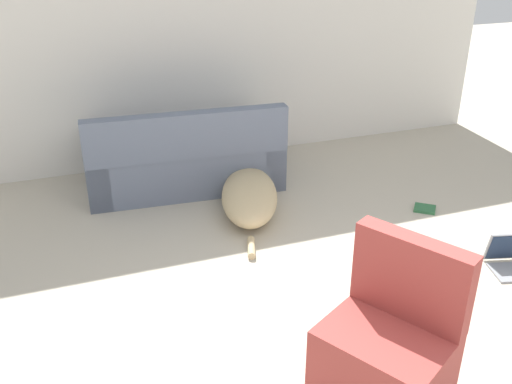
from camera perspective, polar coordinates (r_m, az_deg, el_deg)
The scene contains 7 objects.
wall_back at distance 5.99m, azimuth -4.94°, elevation 15.98°, with size 6.52×0.06×2.75m.
couch at distance 5.55m, azimuth -7.17°, elevation 3.22°, with size 1.89×0.98×0.84m.
dog at distance 5.11m, azimuth -0.68°, elevation -0.13°, with size 0.80×1.52×0.31m.
cat at distance 4.50m, azimuth 16.42°, elevation -6.48°, with size 0.31×0.56×0.14m.
laptop_open at distance 4.71m, azimuth 24.05°, elevation -5.96°, with size 0.39×0.39×0.26m.
book_green at distance 5.37m, azimuth 16.53°, elevation -1.61°, with size 0.25×0.25×0.02m.
side_chair at distance 3.26m, azimuth 13.14°, elevation -14.77°, with size 0.79×0.83×0.90m.
Camera 1 is at (-1.52, -1.70, 2.39)m, focal length 40.00 mm.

